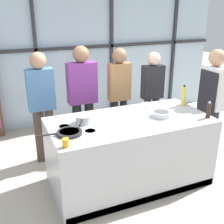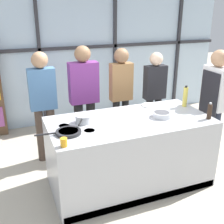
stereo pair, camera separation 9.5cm
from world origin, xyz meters
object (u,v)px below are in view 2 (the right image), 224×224
spectator_far_left (43,100)px  frying_pan (68,132)px  spectator_center_left (84,95)px  saucepan (83,119)px  chef (214,100)px  juice_glass_near (64,142)px  mixing_bowl (162,114)px  white_plate (150,105)px  oil_bottle (185,97)px  spectator_far_right (155,91)px  pepper_grinder (210,111)px  spectator_center_right (121,91)px

spectator_far_left → frying_pan: size_ratio=3.24×
spectator_center_left → saucepan: bearing=73.6°
chef → spectator_far_left: size_ratio=1.02×
juice_glass_near → mixing_bowl: bearing=14.2°
saucepan → spectator_center_left: bearing=73.6°
white_plate → oil_bottle: bearing=-24.0°
spectator_far_right → chef: bearing=116.0°
white_plate → chef: bearing=-17.1°
spectator_far_right → spectator_center_left: bearing=0.0°
chef → white_plate: (-0.92, 0.28, -0.06)m
chef → oil_bottle: bearing=80.3°
frying_pan → juice_glass_near: bearing=-110.2°
white_plate → oil_bottle: size_ratio=0.77×
spectator_far_right → frying_pan: 2.14m
spectator_far_right → white_plate: size_ratio=6.71×
white_plate → pepper_grinder: size_ratio=1.04×
spectator_center_right → white_plate: spectator_center_right is taller
chef → spectator_far_left: 2.54m
chef → spectator_center_left: bearing=61.3°
frying_pan → spectator_far_right: bearing=33.2°
spectator_far_right → pepper_grinder: spectator_far_right is taller
chef → mixing_bowl: (-0.99, -0.17, -0.02)m
saucepan → juice_glass_near: 0.65m
spectator_center_right → spectator_far_right: (0.63, 0.00, -0.08)m
pepper_grinder → juice_glass_near: bearing=-177.8°
spectator_far_left → pepper_grinder: bearing=143.9°
spectator_center_left → mixing_bowl: 1.34m
oil_bottle → juice_glass_near: oil_bottle is taller
spectator_far_right → white_plate: bearing=55.6°
spectator_center_right → saucepan: spectator_center_right is taller
spectator_far_left → juice_glass_near: spectator_far_left is taller
spectator_center_left → juice_glass_near: bearing=66.5°
saucepan → juice_glass_near: saucepan is taller
chef → pepper_grinder: bearing=135.0°
spectator_center_right → spectator_far_left: bearing=-0.0°
frying_pan → juice_glass_near: size_ratio=5.56×
spectator_center_left → frying_pan: size_ratio=3.34×
spectator_far_left → juice_glass_near: (-0.01, -1.46, -0.01)m
juice_glass_near → saucepan: bearing=55.9°
oil_bottle → juice_glass_near: bearing=-162.6°
spectator_center_left → spectator_center_right: size_ratio=1.04×
frying_pan → oil_bottle: (1.80, 0.31, 0.13)m
chef → saucepan: size_ratio=4.84×
juice_glass_near → oil_bottle: bearing=17.4°
oil_bottle → juice_glass_near: size_ratio=3.27×
spectator_center_right → juice_glass_near: size_ratio=17.84×
spectator_far_right → pepper_grinder: (0.02, -1.39, 0.12)m
juice_glass_near → frying_pan: bearing=69.8°
saucepan → juice_glass_near: bearing=-124.1°
chef → spectator_center_right: 1.45m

